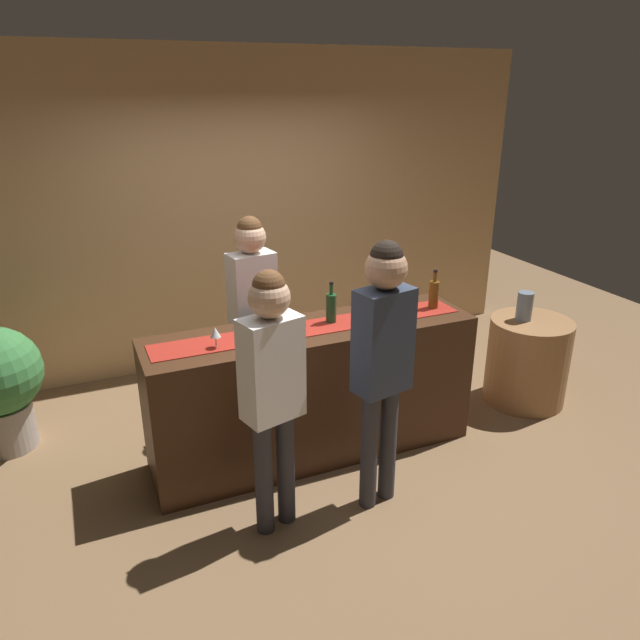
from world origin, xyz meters
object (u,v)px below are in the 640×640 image
wine_glass_mid_counter (379,307)px  wine_glass_far_end (281,317)px  wine_bottle_green (331,307)px  customer_sipping (383,348)px  wine_bottle_amber (434,294)px  vase_on_side_table (525,306)px  wine_glass_near_customer (215,333)px  bartender (253,300)px  round_side_table (527,361)px  customer_browsing (272,378)px

wine_glass_mid_counter → wine_glass_far_end: same height
wine_bottle_green → wine_glass_mid_counter: wine_bottle_green is taller
wine_glass_far_end → customer_sipping: size_ratio=0.08×
wine_bottle_green → wine_glass_mid_counter: bearing=-17.1°
wine_bottle_green → wine_bottle_amber: 0.83m
wine_bottle_amber → vase_on_side_table: 0.97m
wine_bottle_amber → wine_glass_mid_counter: size_ratio=2.10×
wine_bottle_green → wine_glass_near_customer: size_ratio=2.10×
bartender → customer_sipping: size_ratio=0.96×
round_side_table → wine_glass_mid_counter: bearing=-177.9°
round_side_table → vase_on_side_table: size_ratio=3.08×
customer_browsing → bartender: bearing=62.6°
wine_bottle_amber → wine_glass_near_customer: size_ratio=2.10×
customer_sipping → customer_browsing: customer_sipping is taller
bartender → vase_on_side_table: (2.17, -0.53, -0.18)m
wine_bottle_green → customer_browsing: 0.99m
wine_bottle_amber → wine_glass_near_customer: bearing=-177.6°
wine_glass_near_customer → wine_bottle_amber: bearing=2.4°
wine_bottle_green → wine_glass_near_customer: 0.87m
customer_sipping → vase_on_side_table: bearing=11.1°
bartender → round_side_table: size_ratio=2.28×
customer_sipping → vase_on_side_table: (1.76, 0.75, -0.24)m
wine_glass_mid_counter → round_side_table: bearing=2.1°
round_side_table → bartender: bearing=165.3°
wine_bottle_green → vase_on_side_table: 1.78m
customer_browsing → customer_sipping: bearing=-18.0°
wine_glass_near_customer → customer_browsing: bearing=-73.7°
wine_bottle_amber → wine_glass_mid_counter: 0.50m
wine_bottle_amber → vase_on_side_table: wine_bottle_amber is taller
wine_bottle_green → vase_on_side_table: bearing=0.2°
bartender → vase_on_side_table: size_ratio=7.04×
wine_glass_far_end → vase_on_side_table: bearing=0.3°
wine_bottle_green → customer_sipping: (0.00, -0.74, -0.01)m
wine_glass_mid_counter → wine_glass_far_end: 0.71m
customer_browsing → wine_glass_near_customer: bearing=91.5°
wine_bottle_amber → wine_glass_near_customer: 1.68m
customer_browsing → round_side_table: 2.67m
wine_glass_far_end → wine_bottle_amber: bearing=-1.7°
wine_glass_far_end → round_side_table: bearing=-1.0°
customer_browsing → round_side_table: customer_browsing is taller
vase_on_side_table → wine_glass_near_customer: bearing=-177.4°
round_side_table → vase_on_side_table: bearing=138.5°
vase_on_side_table → wine_glass_far_end: bearing=-179.7°
wine_bottle_green → customer_sipping: bearing=-89.7°
wine_glass_near_customer → wine_glass_mid_counter: size_ratio=1.00×
wine_glass_mid_counter → customer_browsing: 1.18m
wine_glass_mid_counter → wine_glass_near_customer: bearing=-179.4°
wine_bottle_green → bartender: 0.68m
wine_glass_far_end → customer_sipping: 0.83m
wine_glass_near_customer → wine_glass_far_end: 0.49m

